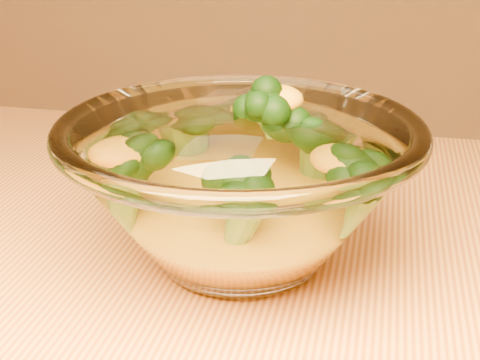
% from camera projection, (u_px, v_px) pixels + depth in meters
% --- Properties ---
extents(glass_bowl, '(0.25, 0.25, 0.11)m').
position_uv_depth(glass_bowl, '(240.00, 187.00, 0.46)').
color(glass_bowl, white).
rests_on(glass_bowl, table).
extents(cheese_sauce, '(0.14, 0.14, 0.04)m').
position_uv_depth(cheese_sauce, '(240.00, 218.00, 0.46)').
color(cheese_sauce, yellow).
rests_on(cheese_sauce, glass_bowl).
extents(broccoli_heap, '(0.19, 0.15, 0.09)m').
position_uv_depth(broccoli_heap, '(246.00, 154.00, 0.47)').
color(broccoli_heap, black).
rests_on(broccoli_heap, cheese_sauce).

